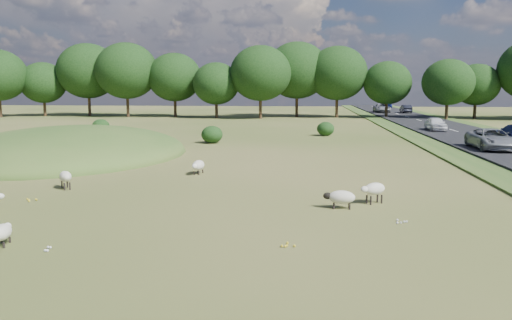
{
  "coord_description": "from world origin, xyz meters",
  "views": [
    {
      "loc": [
        4.47,
        -21.52,
        4.8
      ],
      "look_at": [
        2.0,
        4.0,
        1.0
      ],
      "focal_mm": 35.0,
      "sensor_mm": 36.0,
      "label": 1
    }
  ],
  "objects_px": {
    "car_2": "(406,109)",
    "car_7": "(387,105)",
    "sheep_3": "(2,232)",
    "car_4": "(436,124)",
    "sheep_4": "(341,197)",
    "sheep_2": "(374,189)",
    "car_0": "(382,108)",
    "sheep_5": "(65,176)",
    "sheep_0": "(198,165)",
    "car_6": "(492,139)"
  },
  "relations": [
    {
      "from": "sheep_3",
      "to": "car_0",
      "type": "relative_size",
      "value": 0.21
    },
    {
      "from": "sheep_4",
      "to": "car_4",
      "type": "height_order",
      "value": "car_4"
    },
    {
      "from": "sheep_2",
      "to": "car_4",
      "type": "distance_m",
      "value": 34.67
    },
    {
      "from": "sheep_0",
      "to": "sheep_4",
      "type": "distance_m",
      "value": 10.21
    },
    {
      "from": "sheep_2",
      "to": "car_7",
      "type": "relative_size",
      "value": 0.27
    },
    {
      "from": "sheep_4",
      "to": "car_2",
      "type": "height_order",
      "value": "car_2"
    },
    {
      "from": "sheep_3",
      "to": "car_2",
      "type": "relative_size",
      "value": 0.28
    },
    {
      "from": "sheep_3",
      "to": "car_4",
      "type": "distance_m",
      "value": 45.64
    },
    {
      "from": "car_0",
      "to": "car_2",
      "type": "distance_m",
      "value": 4.16
    },
    {
      "from": "sheep_0",
      "to": "sheep_2",
      "type": "relative_size",
      "value": 1.12
    },
    {
      "from": "sheep_0",
      "to": "sheep_4",
      "type": "relative_size",
      "value": 1.07
    },
    {
      "from": "sheep_4",
      "to": "car_4",
      "type": "relative_size",
      "value": 0.31
    },
    {
      "from": "car_4",
      "to": "car_7",
      "type": "distance_m",
      "value": 55.58
    },
    {
      "from": "sheep_3",
      "to": "car_2",
      "type": "distance_m",
      "value": 79.17
    },
    {
      "from": "sheep_5",
      "to": "car_0",
      "type": "relative_size",
      "value": 0.21
    },
    {
      "from": "sheep_3",
      "to": "sheep_0",
      "type": "bearing_deg",
      "value": -29.1
    },
    {
      "from": "sheep_2",
      "to": "car_2",
      "type": "bearing_deg",
      "value": -136.26
    },
    {
      "from": "sheep_2",
      "to": "sheep_4",
      "type": "bearing_deg",
      "value": 0.78
    },
    {
      "from": "sheep_3",
      "to": "car_4",
      "type": "bearing_deg",
      "value": -44.49
    },
    {
      "from": "car_6",
      "to": "car_7",
      "type": "relative_size",
      "value": 1.19
    },
    {
      "from": "sheep_5",
      "to": "car_2",
      "type": "height_order",
      "value": "car_2"
    },
    {
      "from": "sheep_3",
      "to": "car_6",
      "type": "xyz_separation_m",
      "value": [
        22.72,
        23.8,
        0.58
      ]
    },
    {
      "from": "sheep_2",
      "to": "car_0",
      "type": "xyz_separation_m",
      "value": [
        10.74,
        69.66,
        0.4
      ]
    },
    {
      "from": "car_0",
      "to": "sheep_2",
      "type": "bearing_deg",
      "value": -98.76
    },
    {
      "from": "sheep_3",
      "to": "sheep_4",
      "type": "bearing_deg",
      "value": -76.59
    },
    {
      "from": "sheep_2",
      "to": "car_0",
      "type": "distance_m",
      "value": 70.49
    },
    {
      "from": "car_0",
      "to": "sheep_5",
      "type": "bearing_deg",
      "value": -110.02
    },
    {
      "from": "sheep_0",
      "to": "sheep_4",
      "type": "height_order",
      "value": "sheep_0"
    },
    {
      "from": "sheep_4",
      "to": "car_2",
      "type": "xyz_separation_m",
      "value": [
        15.95,
        68.96,
        0.48
      ]
    },
    {
      "from": "car_2",
      "to": "car_7",
      "type": "bearing_deg",
      "value": -90.0
    },
    {
      "from": "sheep_3",
      "to": "car_6",
      "type": "relative_size",
      "value": 0.22
    },
    {
      "from": "car_0",
      "to": "car_2",
      "type": "xyz_separation_m",
      "value": [
        3.8,
        -1.69,
        -0.07
      ]
    },
    {
      "from": "car_2",
      "to": "sheep_5",
      "type": "bearing_deg",
      "value": 66.69
    },
    {
      "from": "sheep_2",
      "to": "car_7",
      "type": "bearing_deg",
      "value": -133.53
    },
    {
      "from": "sheep_2",
      "to": "sheep_5",
      "type": "bearing_deg",
      "value": -40.83
    },
    {
      "from": "sheep_0",
      "to": "sheep_3",
      "type": "distance_m",
      "value": 13.22
    },
    {
      "from": "sheep_2",
      "to": "car_6",
      "type": "relative_size",
      "value": 0.23
    },
    {
      "from": "sheep_2",
      "to": "car_6",
      "type": "xyz_separation_m",
      "value": [
        10.74,
        17.19,
        0.38
      ]
    },
    {
      "from": "car_2",
      "to": "car_7",
      "type": "relative_size",
      "value": 0.93
    },
    {
      "from": "sheep_4",
      "to": "car_7",
      "type": "relative_size",
      "value": 0.28
    },
    {
      "from": "sheep_5",
      "to": "car_0",
      "type": "distance_m",
      "value": 72.4
    },
    {
      "from": "sheep_3",
      "to": "sheep_5",
      "type": "relative_size",
      "value": 1.02
    },
    {
      "from": "sheep_3",
      "to": "car_7",
      "type": "height_order",
      "value": "car_7"
    },
    {
      "from": "sheep_2",
      "to": "car_2",
      "type": "relative_size",
      "value": 0.29
    },
    {
      "from": "sheep_5",
      "to": "car_0",
      "type": "bearing_deg",
      "value": -57.36
    },
    {
      "from": "car_2",
      "to": "car_7",
      "type": "xyz_separation_m",
      "value": [
        0.0,
        20.43,
        -0.04
      ]
    },
    {
      "from": "sheep_4",
      "to": "car_4",
      "type": "xyz_separation_m",
      "value": [
        12.15,
        33.95,
        0.48
      ]
    },
    {
      "from": "sheep_0",
      "to": "car_0",
      "type": "relative_size",
      "value": 0.25
    },
    {
      "from": "car_0",
      "to": "car_7",
      "type": "relative_size",
      "value": 1.22
    },
    {
      "from": "sheep_3",
      "to": "car_4",
      "type": "height_order",
      "value": "car_4"
    }
  ]
}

